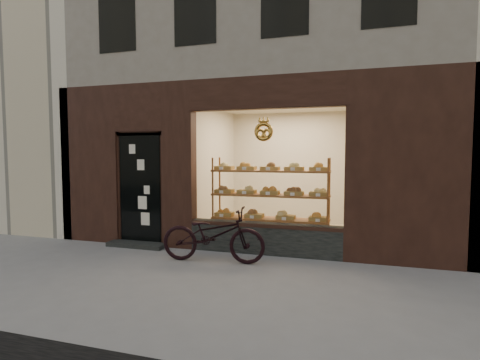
% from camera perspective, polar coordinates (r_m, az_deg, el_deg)
% --- Properties ---
extents(ground, '(90.00, 90.00, 0.00)m').
position_cam_1_polar(ground, '(5.01, -7.38, -16.76)').
color(ground, slate).
extents(bakery_building, '(7.20, 7.28, 9.00)m').
position_cam_1_polar(bakery_building, '(10.46, 5.87, 25.38)').
color(bakery_building, '#391F17').
rests_on(bakery_building, ground).
extents(display_shelf, '(2.20, 0.45, 1.70)m').
position_cam_1_polar(display_shelf, '(7.03, 4.58, -3.25)').
color(display_shelf, brown).
rests_on(display_shelf, ground).
extents(bicycle, '(1.77, 0.76, 0.90)m').
position_cam_1_polar(bicycle, '(6.19, -4.13, -8.31)').
color(bicycle, black).
rests_on(bicycle, ground).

